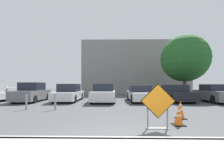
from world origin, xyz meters
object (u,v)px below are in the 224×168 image
object	(u,v)px
parked_car_second	(69,93)
bollard_second	(26,102)
parked_car_fourth	(140,94)
parked_car_sixth	(216,94)
road_closed_sign	(158,105)
traffic_cone_nearest	(178,116)
bollard_nearest	(55,101)
parked_car_fifth	(175,93)
traffic_cone_second	(180,110)
parked_car_nearest	(32,93)
parked_car_third	(104,93)

from	to	relation	value
parked_car_second	bollard_second	xyz separation A→B (m)	(-1.06, -4.57, -0.22)
parked_car_fourth	parked_car_sixth	bearing A→B (deg)	174.23
road_closed_sign	parked_car_sixth	xyz separation A→B (m)	(6.95, 7.64, -0.11)
traffic_cone_nearest	bollard_nearest	world-z (taller)	bollard_nearest
traffic_cone_nearest	parked_car_sixth	distance (m)	9.41
parked_car_fifth	bollard_nearest	distance (m)	9.87
traffic_cone_second	parked_car_nearest	distance (m)	11.74
parked_car_third	bollard_second	bearing A→B (deg)	44.92
parked_car_nearest	parked_car_fifth	size ratio (longest dim) A/B	0.90
parked_car_third	traffic_cone_second	bearing A→B (deg)	120.28
parked_car_third	parked_car_sixth	size ratio (longest dim) A/B	1.07
road_closed_sign	parked_car_second	size ratio (longest dim) A/B	0.34
parked_car_second	bollard_nearest	xyz separation A→B (m)	(0.61, -4.57, -0.18)
road_closed_sign	parked_car_third	world-z (taller)	parked_car_third
parked_car_nearest	parked_car_fifth	bearing A→B (deg)	178.73
traffic_cone_second	parked_car_second	distance (m)	9.52
traffic_cone_nearest	parked_car_third	distance (m)	7.99
bollard_second	parked_car_third	bearing A→B (deg)	45.36
parked_car_second	bollard_second	distance (m)	4.70
parked_car_second	parked_car_fourth	world-z (taller)	parked_car_second
parked_car_sixth	bollard_second	size ratio (longest dim) A/B	4.88
parked_car_sixth	bollard_second	world-z (taller)	parked_car_sixth
parked_car_third	parked_car_fourth	distance (m)	3.11
parked_car_nearest	parked_car_sixth	size ratio (longest dim) A/B	0.96
road_closed_sign	traffic_cone_nearest	distance (m)	1.09
parked_car_fourth	bollard_second	bearing A→B (deg)	30.50
parked_car_nearest	parked_car_second	xyz separation A→B (m)	(3.10, 0.37, -0.05)
parked_car_fourth	parked_car_fifth	xyz separation A→B (m)	(3.10, 0.17, 0.03)
traffic_cone_nearest	traffic_cone_second	bearing A→B (deg)	63.16
road_closed_sign	bollard_second	world-z (taller)	road_closed_sign
road_closed_sign	bollard_second	xyz separation A→B (m)	(-6.50, 3.56, -0.33)
parked_car_third	parked_car_sixth	bearing A→B (deg)	178.73
parked_car_nearest	bollard_nearest	xyz separation A→B (m)	(3.71, -4.20, -0.23)
parked_car_nearest	bollard_nearest	world-z (taller)	parked_car_nearest
bollard_second	parked_car_fifth	bearing A→B (deg)	24.43
traffic_cone_nearest	parked_car_second	size ratio (longest dim) A/B	0.16
parked_car_fifth	parked_car_sixth	size ratio (longest dim) A/B	1.07
parked_car_fourth	bollard_nearest	bearing A→B (deg)	37.58
parked_car_fourth	parked_car_sixth	world-z (taller)	parked_car_sixth
road_closed_sign	parked_car_nearest	world-z (taller)	parked_car_nearest
traffic_cone_nearest	parked_car_nearest	size ratio (longest dim) A/B	0.17
traffic_cone_nearest	parked_car_sixth	world-z (taller)	parked_car_sixth
parked_car_third	parked_car_fifth	bearing A→B (deg)	-175.90
road_closed_sign	parked_car_third	bearing A→B (deg)	106.77
bollard_nearest	traffic_cone_second	bearing A→B (deg)	-18.38
parked_car_nearest	parked_car_fifth	distance (m)	12.40
traffic_cone_second	road_closed_sign	bearing A→B (deg)	-132.74
traffic_cone_nearest	parked_car_fourth	distance (m)	7.64
parked_car_fifth	bollard_nearest	size ratio (longest dim) A/B	4.84
traffic_cone_nearest	parked_car_third	size ratio (longest dim) A/B	0.15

